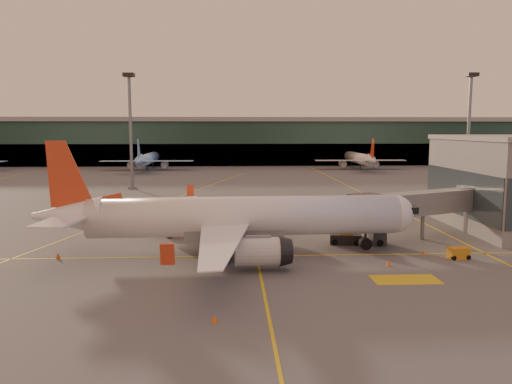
{
  "coord_description": "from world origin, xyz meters",
  "views": [
    {
      "loc": [
        2.37,
        -46.91,
        13.57
      ],
      "look_at": [
        5.66,
        19.91,
        5.0
      ],
      "focal_mm": 35.0,
      "sensor_mm": 36.0,
      "label": 1
    }
  ],
  "objects_px": {
    "main_airplane": "(232,218)",
    "gpu_cart": "(458,253)",
    "pushback_tug": "(346,238)",
    "catering_truck": "(178,214)"
  },
  "relations": [
    {
      "from": "catering_truck",
      "to": "gpu_cart",
      "type": "height_order",
      "value": "catering_truck"
    },
    {
      "from": "main_airplane",
      "to": "gpu_cart",
      "type": "xyz_separation_m",
      "value": [
        23.63,
        -2.82,
        -3.41
      ]
    },
    {
      "from": "gpu_cart",
      "to": "pushback_tug",
      "type": "height_order",
      "value": "pushback_tug"
    },
    {
      "from": "catering_truck",
      "to": "pushback_tug",
      "type": "bearing_deg",
      "value": -41.3
    },
    {
      "from": "catering_truck",
      "to": "gpu_cart",
      "type": "relative_size",
      "value": 3.0
    },
    {
      "from": "main_airplane",
      "to": "gpu_cart",
      "type": "height_order",
      "value": "main_airplane"
    },
    {
      "from": "catering_truck",
      "to": "pushback_tug",
      "type": "distance_m",
      "value": 21.19
    },
    {
      "from": "catering_truck",
      "to": "pushback_tug",
      "type": "xyz_separation_m",
      "value": [
        20.25,
        -5.95,
        -1.9
      ]
    },
    {
      "from": "main_airplane",
      "to": "pushback_tug",
      "type": "bearing_deg",
      "value": 16.41
    },
    {
      "from": "main_airplane",
      "to": "catering_truck",
      "type": "height_order",
      "value": "main_airplane"
    }
  ]
}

